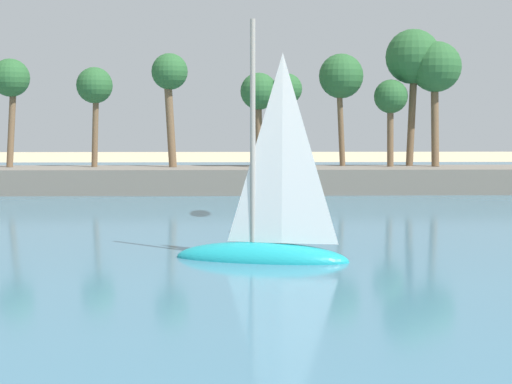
% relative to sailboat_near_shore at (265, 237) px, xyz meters
% --- Properties ---
extents(sea, '(220.00, 87.88, 0.06)m').
position_rel_sailboat_near_shore_xyz_m(sea, '(-3.51, 23.54, -0.87)').
color(sea, teal).
rests_on(sea, ground).
extents(palm_headland, '(111.34, 6.51, 12.41)m').
position_rel_sailboat_near_shore_xyz_m(palm_headland, '(-2.76, 27.67, 1.63)').
color(palm_headland, slate).
rests_on(palm_headland, ground).
extents(sailboat_near_shore, '(6.67, 3.31, 9.28)m').
position_rel_sailboat_near_shore_xyz_m(sailboat_near_shore, '(0.00, 0.00, 0.00)').
color(sailboat_near_shore, teal).
rests_on(sailboat_near_shore, sea).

